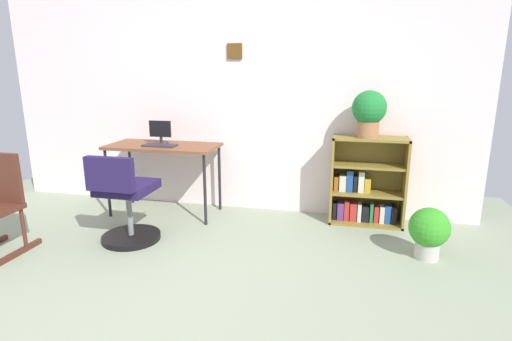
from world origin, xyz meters
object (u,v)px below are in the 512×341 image
Objects in this scene: desk at (163,150)px; bookshelf_low at (365,185)px; keyboard at (160,145)px; monitor at (160,133)px; potted_plant_floor at (429,230)px; potted_plant_on_shelf at (369,111)px; office_chair at (125,204)px.

desk is 2.10m from bookshelf_low.
bookshelf_low reaches higher than keyboard.
potted_plant_floor is at bearing -12.51° from monitor.
potted_plant_on_shelf is 1.03× the size of potted_plant_floor.
office_chair reaches higher than desk.
desk is 2.65m from potted_plant_floor.
keyboard is 2.10m from potted_plant_on_shelf.
keyboard is 2.12m from bookshelf_low.
monitor is 0.56× the size of potted_plant_floor.
potted_plant_on_shelf is (2.05, 0.24, 0.37)m from keyboard.
potted_plant_on_shelf is at bearing 4.39° from desk.
desk is 1.39× the size of office_chair.
potted_plant_on_shelf reaches higher than potted_plant_floor.
keyboard is at bearing -173.28° from potted_plant_on_shelf.
monitor is 0.55× the size of potted_plant_on_shelf.
office_chair is (0.04, -0.84, -0.50)m from monitor.
potted_plant_floor is at bearing -11.58° from desk.
desk is at bearing 168.42° from potted_plant_floor.
office_chair is 2.58m from potted_plant_floor.
desk is 3.35× the size of keyboard.
monitor reaches higher than potted_plant_floor.
bookshelf_low is 0.75m from potted_plant_on_shelf.
keyboard is at bearing -85.98° from desk.
monitor is 2.18m from bookshelf_low.
keyboard is 0.81m from office_chair.
bookshelf_low is at bearing 72.16° from potted_plant_on_shelf.
monitor is (-0.05, 0.05, 0.18)m from desk.
keyboard is 2.64m from potted_plant_floor.
monitor reaches higher than keyboard.
monitor is at bearing 130.98° from desk.
office_chair is (-0.01, -0.70, -0.39)m from keyboard.
potted_plant_on_shelf reaches higher than office_chair.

